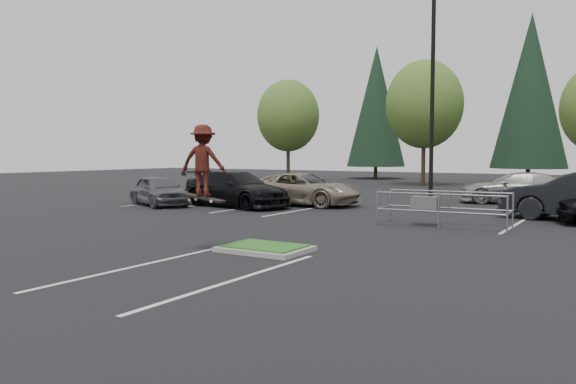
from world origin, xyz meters
The scene contains 14 objects.
ground centered at (0.00, 0.00, 0.00)m, with size 120.00×120.00×0.00m, color black.
grass_median centered at (0.00, 0.00, 0.08)m, with size 2.20×1.60×0.16m.
stall_lines centered at (-1.35, 6.02, 0.00)m, with size 22.62×17.60×0.01m.
light_pole centered at (0.50, 12.00, 4.56)m, with size 0.70×0.60×10.12m.
decid_a centered at (-18.01, 30.03, 5.58)m, with size 5.44×5.44×8.91m.
decid_b centered at (-6.01, 30.53, 6.04)m, with size 5.89×5.89×9.64m.
conif_a centered at (-14.00, 40.00, 7.10)m, with size 5.72×5.72×13.00m.
conif_b centered at (0.00, 40.50, 7.85)m, with size 6.38×6.38×14.50m.
cart_corral centered at (2.01, 7.17, 0.77)m, with size 4.40×1.83×1.22m.
skateboarder centered at (-1.20, -1.00, 2.33)m, with size 1.30×0.98×1.94m.
car_l_tan centered at (-5.63, 11.50, 0.79)m, with size 2.61×5.65×1.57m, color gray.
car_l_black centered at (-8.00, 9.20, 0.84)m, with size 2.36×5.81×1.69m, color black.
car_l_grey centered at (-11.50, 7.72, 0.73)m, with size 1.73×4.31×1.47m, color #4E5056.
car_far_silver centered at (3.02, 18.00, 0.78)m, with size 2.20×5.41×1.57m, color #999894.
Camera 1 is at (8.08, -11.82, 2.53)m, focal length 35.00 mm.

